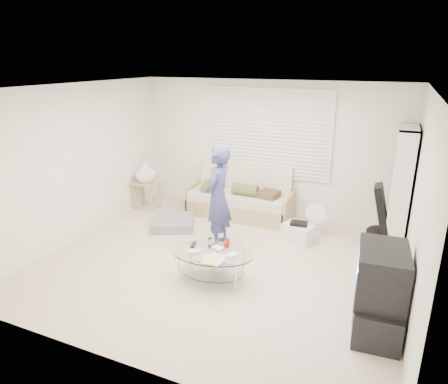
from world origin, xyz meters
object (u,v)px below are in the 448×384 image
at_px(futon_sofa, 240,199).
at_px(bookshelf, 401,187).
at_px(tv_unit, 379,292).
at_px(coffee_table, 212,258).

xyz_separation_m(futon_sofa, bookshelf, (2.73, -0.10, 0.63)).
bearing_deg(bookshelf, futon_sofa, 177.91).
relative_size(bookshelf, tv_unit, 1.93).
distance_m(futon_sofa, tv_unit, 3.66).
height_order(futon_sofa, bookshelf, bookshelf).
height_order(tv_unit, coffee_table, tv_unit).
height_order(futon_sofa, tv_unit, tv_unit).
xyz_separation_m(futon_sofa, coffee_table, (0.52, -2.35, 0.02)).
height_order(bookshelf, tv_unit, bookshelf).
distance_m(futon_sofa, bookshelf, 2.80).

